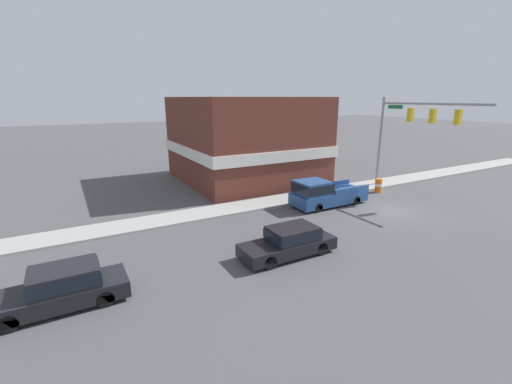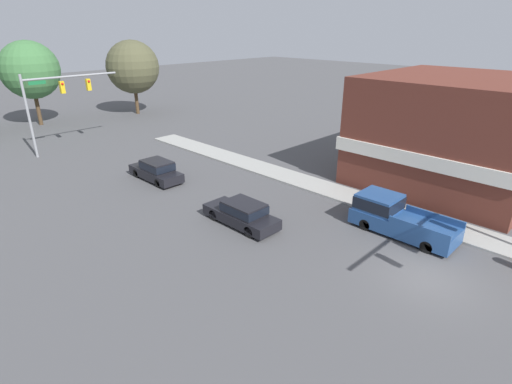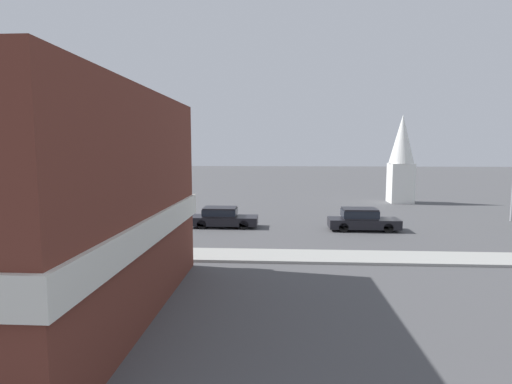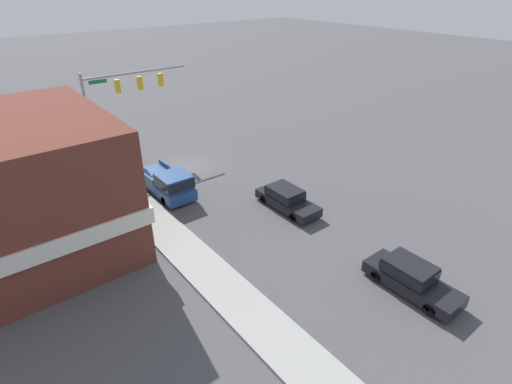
{
  "view_description": "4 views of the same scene",
  "coord_description": "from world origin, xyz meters",
  "px_view_note": "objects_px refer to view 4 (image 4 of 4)",
  "views": [
    {
      "loc": [
        -14.97,
        19.12,
        7.57
      ],
      "look_at": [
        -0.1,
        10.76,
        2.85
      ],
      "focal_mm": 24.0,
      "sensor_mm": 36.0,
      "label": 1
    },
    {
      "loc": [
        -16.52,
        -5.15,
        10.81
      ],
      "look_at": [
        -1.08,
        9.98,
        1.75
      ],
      "focal_mm": 28.0,
      "sensor_mm": 36.0,
      "label": 2
    },
    {
      "loc": [
        26.2,
        14.16,
        5.72
      ],
      "look_at": [
        -0.32,
        12.58,
        2.78
      ],
      "focal_mm": 28.0,
      "sensor_mm": 36.0,
      "label": 3
    },
    {
      "loc": [
        14.01,
        27.29,
        13.97
      ],
      "look_at": [
        0.72,
        10.38,
        2.35
      ],
      "focal_mm": 28.0,
      "sensor_mm": 36.0,
      "label": 4
    }
  ],
  "objects_px": {
    "car_lead": "(286,198)",
    "pickup_truck_parked": "(168,183)",
    "car_second_ahead": "(411,277)",
    "construction_barrel": "(125,161)"
  },
  "relations": [
    {
      "from": "pickup_truck_parked",
      "to": "car_second_ahead",
      "type": "bearing_deg",
      "value": 106.4
    },
    {
      "from": "car_lead",
      "to": "construction_barrel",
      "type": "relative_size",
      "value": 4.34
    },
    {
      "from": "car_lead",
      "to": "construction_barrel",
      "type": "xyz_separation_m",
      "value": [
        6.09,
        -13.11,
        -0.19
      ]
    },
    {
      "from": "car_lead",
      "to": "car_second_ahead",
      "type": "height_order",
      "value": "car_second_ahead"
    },
    {
      "from": "car_second_ahead",
      "to": "construction_barrel",
      "type": "distance_m",
      "value": 23.65
    },
    {
      "from": "car_second_ahead",
      "to": "construction_barrel",
      "type": "xyz_separation_m",
      "value": [
        5.53,
        -22.99,
        -0.23
      ]
    },
    {
      "from": "construction_barrel",
      "to": "car_lead",
      "type": "bearing_deg",
      "value": 114.9
    },
    {
      "from": "car_lead",
      "to": "car_second_ahead",
      "type": "distance_m",
      "value": 9.89
    },
    {
      "from": "car_second_ahead",
      "to": "pickup_truck_parked",
      "type": "distance_m",
      "value": 17.21
    },
    {
      "from": "car_lead",
      "to": "pickup_truck_parked",
      "type": "height_order",
      "value": "pickup_truck_parked"
    }
  ]
}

